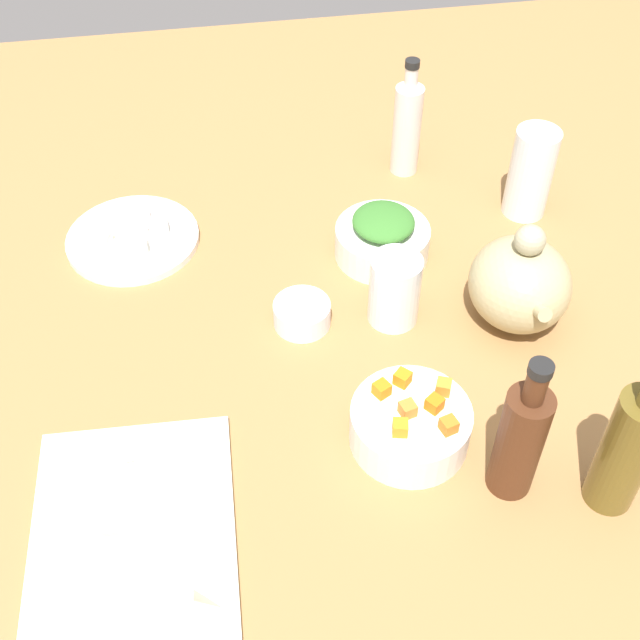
% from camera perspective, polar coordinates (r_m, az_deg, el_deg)
% --- Properties ---
extents(tabletop, '(1.90, 1.90, 0.03)m').
position_cam_1_polar(tabletop, '(1.16, -0.00, -2.22)').
color(tabletop, olive).
rests_on(tabletop, ground).
extents(cutting_board, '(0.37, 0.24, 0.01)m').
position_cam_1_polar(cutting_board, '(0.98, -12.73, -15.62)').
color(cutting_board, white).
rests_on(cutting_board, tabletop).
extents(plate_tofu, '(0.20, 0.20, 0.01)m').
position_cam_1_polar(plate_tofu, '(1.33, -12.71, 5.44)').
color(plate_tofu, white).
rests_on(plate_tofu, tabletop).
extents(bowl_greens, '(0.14, 0.14, 0.05)m').
position_cam_1_polar(bowl_greens, '(1.27, 4.28, 5.36)').
color(bowl_greens, white).
rests_on(bowl_greens, tabletop).
extents(bowl_carrots, '(0.15, 0.15, 0.06)m').
position_cam_1_polar(bowl_carrots, '(1.03, 6.19, -7.22)').
color(bowl_carrots, white).
rests_on(bowl_carrots, tabletop).
extents(bowl_small_side, '(0.08, 0.08, 0.04)m').
position_cam_1_polar(bowl_small_side, '(1.16, -1.24, 0.42)').
color(bowl_small_side, white).
rests_on(bowl_small_side, tabletop).
extents(teapot, '(0.17, 0.14, 0.16)m').
position_cam_1_polar(teapot, '(1.17, 13.54, 2.47)').
color(teapot, tan).
rests_on(teapot, tabletop).
extents(bottle_0, '(0.06, 0.06, 0.22)m').
position_cam_1_polar(bottle_0, '(0.99, 20.32, -8.32)').
color(bottle_0, brown).
rests_on(bottle_0, tabletop).
extents(bottle_1, '(0.05, 0.05, 0.20)m').
position_cam_1_polar(bottle_1, '(1.41, 5.98, 13.02)').
color(bottle_1, silver).
rests_on(bottle_1, tabletop).
extents(bottle_2, '(0.05, 0.05, 0.21)m').
position_cam_1_polar(bottle_2, '(0.97, 13.56, -7.95)').
color(bottle_2, '#4B2815').
rests_on(bottle_2, tabletop).
extents(drinking_glass_0, '(0.07, 0.07, 0.15)m').
position_cam_1_polar(drinking_glass_0, '(1.36, 14.25, 9.75)').
color(drinking_glass_0, white).
rests_on(drinking_glass_0, tabletop).
extents(drinking_glass_1, '(0.07, 0.07, 0.11)m').
position_cam_1_polar(drinking_glass_1, '(1.15, 5.14, 2.09)').
color(drinking_glass_1, white).
rests_on(drinking_glass_1, tabletop).
extents(carrot_cube_0, '(0.03, 0.03, 0.02)m').
position_cam_1_polar(carrot_cube_0, '(1.01, 7.86, -5.71)').
color(carrot_cube_0, orange).
rests_on(carrot_cube_0, bowl_carrots).
extents(carrot_cube_1, '(0.02, 0.02, 0.02)m').
position_cam_1_polar(carrot_cube_1, '(0.99, 8.82, -7.14)').
color(carrot_cube_1, orange).
rests_on(carrot_cube_1, bowl_carrots).
extents(carrot_cube_2, '(0.02, 0.02, 0.02)m').
position_cam_1_polar(carrot_cube_2, '(1.02, 4.25, -4.75)').
color(carrot_cube_2, orange).
rests_on(carrot_cube_2, bowl_carrots).
extents(carrot_cube_3, '(0.02, 0.02, 0.02)m').
position_cam_1_polar(carrot_cube_3, '(0.98, 5.52, -7.36)').
color(carrot_cube_3, orange).
rests_on(carrot_cube_3, bowl_carrots).
extents(carrot_cube_4, '(0.02, 0.02, 0.02)m').
position_cam_1_polar(carrot_cube_4, '(1.03, 8.47, -4.56)').
color(carrot_cube_4, orange).
rests_on(carrot_cube_4, bowl_carrots).
extents(carrot_cube_5, '(0.03, 0.03, 0.02)m').
position_cam_1_polar(carrot_cube_5, '(1.03, 5.68, -3.99)').
color(carrot_cube_5, orange).
rests_on(carrot_cube_5, bowl_carrots).
extents(carrot_cube_6, '(0.02, 0.02, 0.02)m').
position_cam_1_polar(carrot_cube_6, '(1.00, 6.03, -6.09)').
color(carrot_cube_6, orange).
rests_on(carrot_cube_6, bowl_carrots).
extents(chopped_greens_mound, '(0.10, 0.10, 0.03)m').
position_cam_1_polar(chopped_greens_mound, '(1.24, 4.38, 6.74)').
color(chopped_greens_mound, '#37722B').
rests_on(chopped_greens_mound, bowl_greens).
extents(tofu_cube_0, '(0.03, 0.03, 0.02)m').
position_cam_1_polar(tofu_cube_0, '(1.31, -14.66, 5.34)').
color(tofu_cube_0, white).
rests_on(tofu_cube_0, plate_tofu).
extents(tofu_cube_1, '(0.02, 0.02, 0.02)m').
position_cam_1_polar(tofu_cube_1, '(1.29, -12.28, 5.05)').
color(tofu_cube_1, '#EEF6CB').
rests_on(tofu_cube_1, plate_tofu).
extents(tofu_cube_2, '(0.03, 0.03, 0.02)m').
position_cam_1_polar(tofu_cube_2, '(1.35, -12.11, 7.03)').
color(tofu_cube_2, white).
rests_on(tofu_cube_2, plate_tofu).
extents(tofu_cube_3, '(0.03, 0.03, 0.02)m').
position_cam_1_polar(tofu_cube_3, '(1.34, -13.84, 6.29)').
color(tofu_cube_3, white).
rests_on(tofu_cube_3, plate_tofu).
extents(tofu_cube_4, '(0.03, 0.03, 0.02)m').
position_cam_1_polar(tofu_cube_4, '(1.32, -12.42, 6.06)').
color(tofu_cube_4, white).
rests_on(tofu_cube_4, plate_tofu).
extents(tofu_cube_5, '(0.03, 0.03, 0.02)m').
position_cam_1_polar(tofu_cube_5, '(1.32, -10.92, 6.42)').
color(tofu_cube_5, white).
rests_on(tofu_cube_5, plate_tofu).
extents(dumpling_0, '(0.06, 0.06, 0.03)m').
position_cam_1_polar(dumpling_0, '(0.97, -14.23, -14.61)').
color(dumpling_0, beige).
rests_on(dumpling_0, cutting_board).
extents(dumpling_1, '(0.04, 0.04, 0.03)m').
position_cam_1_polar(dumpling_1, '(0.92, -8.54, -18.90)').
color(dumpling_1, beige).
rests_on(dumpling_1, cutting_board).
extents(dumpling_2, '(0.07, 0.07, 0.03)m').
position_cam_1_polar(dumpling_2, '(1.02, -12.80, -10.06)').
color(dumpling_2, beige).
rests_on(dumpling_2, cutting_board).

